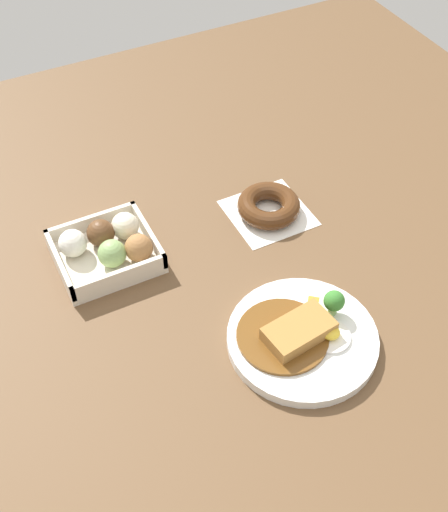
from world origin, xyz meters
name	(u,v)px	position (x,y,z in m)	size (l,w,h in m)	color
ground_plane	(244,279)	(0.00, 0.00, 0.00)	(1.60, 1.60, 0.00)	brown
curry_plate	(302,336)	(-0.02, 0.16, 0.01)	(0.24, 0.24, 0.06)	white
donut_box	(108,247)	(0.19, -0.15, 0.03)	(0.17, 0.15, 0.06)	beige
chocolate_ring_donut	(269,206)	(-0.12, -0.13, 0.02)	(0.15, 0.15, 0.04)	white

